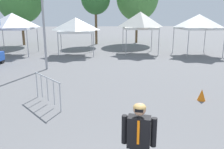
{
  "coord_description": "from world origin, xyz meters",
  "views": [
    {
      "loc": [
        -0.43,
        -2.69,
        3.31
      ],
      "look_at": [
        0.19,
        5.17,
        1.3
      ],
      "focal_mm": 37.43,
      "sensor_mm": 36.0,
      "label": 1
    }
  ],
  "objects": [
    {
      "name": "canopy_tent_far_left",
      "position": [
        8.4,
        16.7,
        2.77
      ],
      "size": [
        3.34,
        3.34,
        3.39
      ],
      "color": "#9E9EA3",
      "rests_on": "ground"
    },
    {
      "name": "crowd_barrier_near_person",
      "position": [
        -2.21,
        5.9,
        0.75
      ],
      "size": [
        1.27,
        1.73,
        1.08
      ],
      "color": "#B7BABF",
      "rests_on": "ground"
    },
    {
      "name": "canopy_tent_right_of_center",
      "position": [
        -7.23,
        18.05,
        2.81
      ],
      "size": [
        3.38,
        3.38,
        3.49
      ],
      "color": "#9E9EA3",
      "rests_on": "ground"
    },
    {
      "name": "person_foreground",
      "position": [
        0.37,
        1.17,
        1.03
      ],
      "size": [
        0.63,
        0.35,
        1.78
      ],
      "color": "#33384C",
      "rests_on": "ground"
    },
    {
      "name": "traffic_cone_lot_center",
      "position": [
        3.82,
        5.79,
        0.23
      ],
      "size": [
        0.32,
        0.32,
        0.47
      ],
      "primitive_type": "cone",
      "color": "orange",
      "rests_on": "ground"
    },
    {
      "name": "canopy_tent_behind_right",
      "position": [
        3.69,
        18.04,
        2.86
      ],
      "size": [
        2.96,
        2.96,
        3.61
      ],
      "color": "#9E9EA3",
      "rests_on": "ground"
    },
    {
      "name": "canopy_tent_behind_center",
      "position": [
        -1.92,
        17.55,
        2.49
      ],
      "size": [
        3.08,
        3.08,
        3.11
      ],
      "color": "#9E9EA3",
      "rests_on": "ground"
    }
  ]
}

